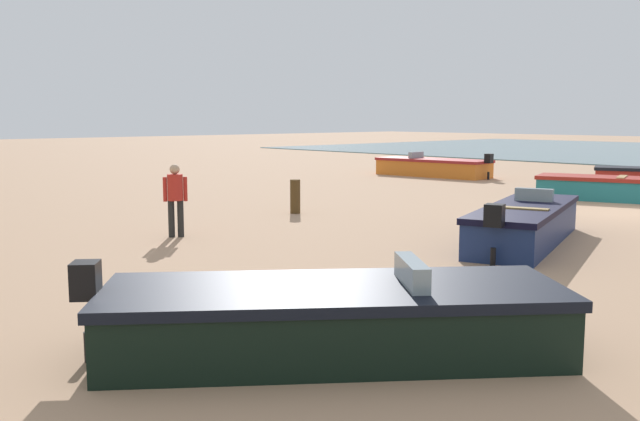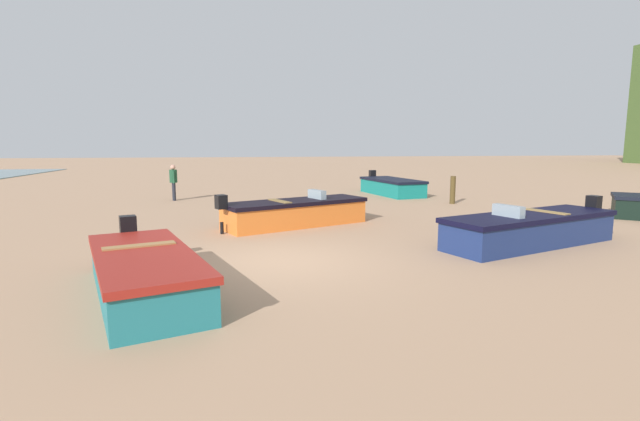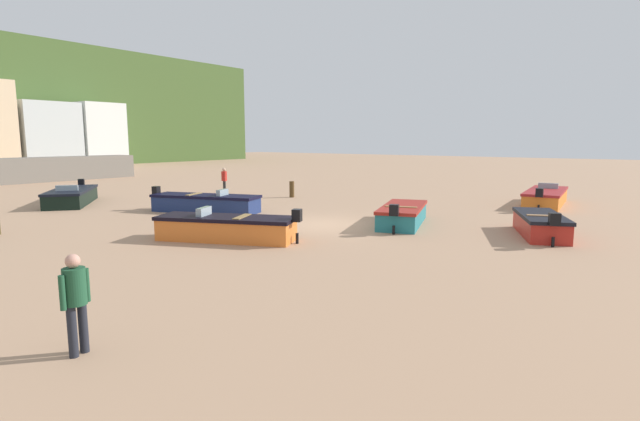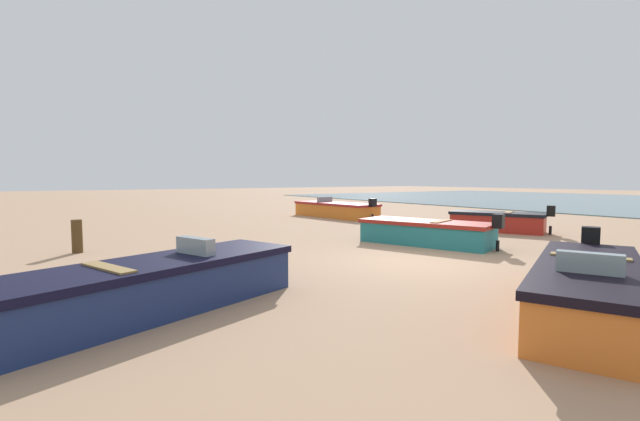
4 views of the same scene
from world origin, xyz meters
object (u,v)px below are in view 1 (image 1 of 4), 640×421
at_px(boat_black_5, 333,320).
at_px(boat_navy_1, 525,224).
at_px(beach_walker_distant, 175,194).
at_px(mooring_post_near_water, 295,197).
at_px(boat_teal_4, 605,188).
at_px(boat_orange_3, 433,167).

bearing_deg(boat_black_5, boat_navy_1, 144.39).
xyz_separation_m(boat_navy_1, beach_walker_distant, (5.69, 4.98, 0.54)).
xyz_separation_m(boat_black_5, beach_walker_distant, (8.02, -2.85, 0.55)).
xyz_separation_m(boat_black_5, mooring_post_near_water, (9.17, -7.32, 0.06)).
height_order(boat_teal_4, mooring_post_near_water, boat_teal_4).
height_order(boat_orange_3, beach_walker_distant, beach_walker_distant).
xyz_separation_m(boat_teal_4, boat_black_5, (-4.81, 16.72, 0.02)).
relative_size(boat_orange_3, boat_black_5, 1.10).
bearing_deg(mooring_post_near_water, boat_orange_3, -67.75).
bearing_deg(boat_orange_3, boat_teal_4, -114.88).
bearing_deg(beach_walker_distant, boat_black_5, 103.68).
distance_m(boat_navy_1, mooring_post_near_water, 6.86).
bearing_deg(boat_teal_4, beach_walker_distant, 148.01).
relative_size(boat_navy_1, boat_orange_3, 0.95).
bearing_deg(boat_black_5, boat_orange_3, 163.50).
relative_size(boat_orange_3, mooring_post_near_water, 6.00).
bearing_deg(boat_navy_1, boat_black_5, -92.98).
relative_size(mooring_post_near_water, beach_walker_distant, 0.58).
height_order(boat_navy_1, beach_walker_distant, beach_walker_distant).
distance_m(boat_orange_3, boat_black_5, 24.60).
distance_m(boat_navy_1, boat_orange_3, 17.09).
height_order(boat_teal_4, boat_black_5, boat_black_5).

